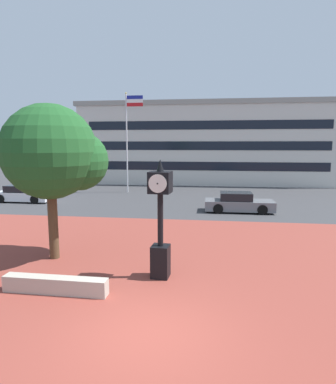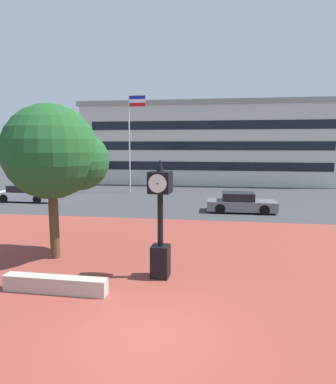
{
  "view_description": "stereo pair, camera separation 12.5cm",
  "coord_description": "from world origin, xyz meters",
  "px_view_note": "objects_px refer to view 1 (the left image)",
  "views": [
    {
      "loc": [
        1.48,
        -7.16,
        4.43
      ],
      "look_at": [
        0.05,
        3.52,
        2.87
      ],
      "focal_mm": 31.18,
      "sensor_mm": 36.0,
      "label": 1
    },
    {
      "loc": [
        1.6,
        -7.14,
        4.43
      ],
      "look_at": [
        0.05,
        3.52,
        2.87
      ],
      "focal_mm": 31.18,
      "sensor_mm": 36.0,
      "label": 2
    }
  ],
  "objects_px": {
    "car_street_near": "(238,203)",
    "flagpole_primary": "(128,135)",
    "plaza_tree": "(56,154)",
    "civic_building": "(206,143)",
    "car_street_mid": "(23,194)",
    "street_clock": "(160,221)"
  },
  "relations": [
    {
      "from": "flagpole_primary",
      "to": "car_street_mid",
      "type": "bearing_deg",
      "value": -139.36
    },
    {
      "from": "plaza_tree",
      "to": "civic_building",
      "type": "xyz_separation_m",
      "value": [
        5.08,
        29.7,
        0.45
      ]
    },
    {
      "from": "street_clock",
      "to": "plaza_tree",
      "type": "xyz_separation_m",
      "value": [
        -4.21,
        1.42,
        2.12
      ]
    },
    {
      "from": "flagpole_primary",
      "to": "civic_building",
      "type": "distance_m",
      "value": 13.77
    },
    {
      "from": "car_street_near",
      "to": "flagpole_primary",
      "type": "xyz_separation_m",
      "value": [
        -9.3,
        7.72,
        4.69
      ]
    },
    {
      "from": "street_clock",
      "to": "flagpole_primary",
      "type": "distance_m",
      "value": 20.33
    },
    {
      "from": "civic_building",
      "to": "street_clock",
      "type": "bearing_deg",
      "value": -91.59
    },
    {
      "from": "car_street_mid",
      "to": "civic_building",
      "type": "bearing_deg",
      "value": 142.92
    },
    {
      "from": "car_street_mid",
      "to": "civic_building",
      "type": "distance_m",
      "value": 22.88
    },
    {
      "from": "plaza_tree",
      "to": "car_street_near",
      "type": "distance_m",
      "value": 13.04
    },
    {
      "from": "flagpole_primary",
      "to": "plaza_tree",
      "type": "bearing_deg",
      "value": -84.52
    },
    {
      "from": "plaza_tree",
      "to": "flagpole_primary",
      "type": "distance_m",
      "value": 17.86
    },
    {
      "from": "car_street_mid",
      "to": "flagpole_primary",
      "type": "bearing_deg",
      "value": 130.98
    },
    {
      "from": "plaza_tree",
      "to": "street_clock",
      "type": "bearing_deg",
      "value": -18.66
    },
    {
      "from": "car_street_near",
      "to": "car_street_mid",
      "type": "xyz_separation_m",
      "value": [
        -16.22,
        1.79,
        0.0
      ]
    },
    {
      "from": "plaza_tree",
      "to": "car_street_near",
      "type": "height_order",
      "value": "plaza_tree"
    },
    {
      "from": "car_street_near",
      "to": "car_street_mid",
      "type": "bearing_deg",
      "value": -96.4
    },
    {
      "from": "street_clock",
      "to": "flagpole_primary",
      "type": "height_order",
      "value": "flagpole_primary"
    },
    {
      "from": "street_clock",
      "to": "flagpole_primary",
      "type": "relative_size",
      "value": 0.44
    },
    {
      "from": "car_street_mid",
      "to": "car_street_near",
      "type": "bearing_deg",
      "value": 84.06
    },
    {
      "from": "street_clock",
      "to": "car_street_mid",
      "type": "xyz_separation_m",
      "value": [
        -12.83,
        13.22,
        -1.35
      ]
    },
    {
      "from": "car_street_mid",
      "to": "plaza_tree",
      "type": "bearing_deg",
      "value": 36.49
    }
  ]
}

